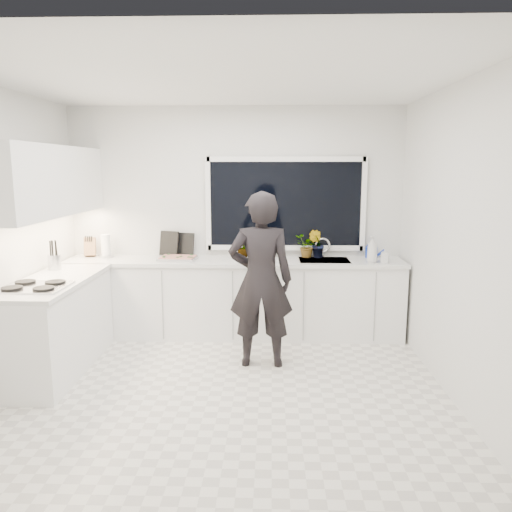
{
  "coord_description": "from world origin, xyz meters",
  "views": [
    {
      "loc": [
        0.43,
        -4.28,
        1.99
      ],
      "look_at": [
        0.29,
        0.4,
        1.15
      ],
      "focal_mm": 35.0,
      "sensor_mm": 36.0,
      "label": 1
    }
  ],
  "objects": [
    {
      "name": "floor",
      "position": [
        0.0,
        0.0,
        -0.01
      ],
      "size": [
        4.0,
        3.5,
        0.02
      ],
      "primitive_type": "cube",
      "color": "beige",
      "rests_on": "ground"
    },
    {
      "name": "wall_back",
      "position": [
        0.0,
        1.76,
        1.35
      ],
      "size": [
        4.0,
        0.02,
        2.7
      ],
      "primitive_type": "cube",
      "color": "white",
      "rests_on": "ground"
    },
    {
      "name": "wall_right",
      "position": [
        2.01,
        0.0,
        1.35
      ],
      "size": [
        0.02,
        3.5,
        2.7
      ],
      "primitive_type": "cube",
      "color": "white",
      "rests_on": "ground"
    },
    {
      "name": "ceiling",
      "position": [
        0.0,
        0.0,
        2.71
      ],
      "size": [
        4.0,
        3.5,
        0.02
      ],
      "primitive_type": "cube",
      "color": "white",
      "rests_on": "wall_back"
    },
    {
      "name": "window",
      "position": [
        0.6,
        1.73,
        1.55
      ],
      "size": [
        1.8,
        0.02,
        1.0
      ],
      "primitive_type": "cube",
      "color": "black",
      "rests_on": "wall_back"
    },
    {
      "name": "base_cabinets_back",
      "position": [
        0.0,
        1.45,
        0.44
      ],
      "size": [
        3.92,
        0.58,
        0.88
      ],
      "primitive_type": "cube",
      "color": "white",
      "rests_on": "floor"
    },
    {
      "name": "base_cabinets_left",
      "position": [
        -1.67,
        0.35,
        0.44
      ],
      "size": [
        0.58,
        1.6,
        0.88
      ],
      "primitive_type": "cube",
      "color": "white",
      "rests_on": "floor"
    },
    {
      "name": "countertop_back",
      "position": [
        0.0,
        1.44,
        0.9
      ],
      "size": [
        3.94,
        0.62,
        0.04
      ],
      "primitive_type": "cube",
      "color": "silver",
      "rests_on": "base_cabinets_back"
    },
    {
      "name": "countertop_left",
      "position": [
        -1.67,
        0.35,
        0.9
      ],
      "size": [
        0.62,
        1.6,
        0.04
      ],
      "primitive_type": "cube",
      "color": "silver",
      "rests_on": "base_cabinets_left"
    },
    {
      "name": "upper_cabinets",
      "position": [
        -1.79,
        0.7,
        1.85
      ],
      "size": [
        0.34,
        2.1,
        0.7
      ],
      "primitive_type": "cube",
      "color": "white",
      "rests_on": "wall_left"
    },
    {
      "name": "sink",
      "position": [
        1.05,
        1.45,
        0.87
      ],
      "size": [
        0.58,
        0.42,
        0.14
      ],
      "primitive_type": "cube",
      "color": "silver",
      "rests_on": "countertop_back"
    },
    {
      "name": "faucet",
      "position": [
        1.05,
        1.65,
        1.03
      ],
      "size": [
        0.03,
        0.03,
        0.22
      ],
      "primitive_type": "cylinder",
      "color": "silver",
      "rests_on": "countertop_back"
    },
    {
      "name": "stovetop",
      "position": [
        -1.69,
        -0.0,
        0.94
      ],
      "size": [
        0.56,
        0.48,
        0.03
      ],
      "primitive_type": "cube",
      "color": "black",
      "rests_on": "countertop_left"
    },
    {
      "name": "person",
      "position": [
        0.33,
        0.55,
        0.88
      ],
      "size": [
        0.65,
        0.43,
        1.76
      ],
      "primitive_type": "imported",
      "rotation": [
        0.0,
        0.0,
        3.16
      ],
      "color": "black",
      "rests_on": "floor"
    },
    {
      "name": "pizza_tray",
      "position": [
        -0.66,
        1.42,
        0.94
      ],
      "size": [
        0.45,
        0.35,
        0.03
      ],
      "primitive_type": "cube",
      "rotation": [
        0.0,
        0.0,
        -0.08
      ],
      "color": "silver",
      "rests_on": "countertop_back"
    },
    {
      "name": "pizza",
      "position": [
        -0.66,
        1.42,
        0.95
      ],
      "size": [
        0.41,
        0.31,
        0.01
      ],
      "primitive_type": "cube",
      "rotation": [
        0.0,
        0.0,
        -0.08
      ],
      "color": "red",
      "rests_on": "pizza_tray"
    },
    {
      "name": "watering_can",
      "position": [
        1.63,
        1.61,
        0.98
      ],
      "size": [
        0.17,
        0.17,
        0.13
      ],
      "primitive_type": "cylinder",
      "rotation": [
        0.0,
        0.0,
        -0.23
      ],
      "color": "#1231B0",
      "rests_on": "countertop_back"
    },
    {
      "name": "paper_towel_roll",
      "position": [
        -1.55,
        1.55,
        1.05
      ],
      "size": [
        0.14,
        0.14,
        0.26
      ],
      "primitive_type": "cylinder",
      "rotation": [
        0.0,
        0.0,
        -0.31
      ],
      "color": "white",
      "rests_on": "countertop_back"
    },
    {
      "name": "knife_block",
      "position": [
        -1.76,
        1.59,
        1.03
      ],
      "size": [
        0.15,
        0.12,
        0.22
      ],
      "primitive_type": "cube",
      "rotation": [
        0.0,
        0.0,
        0.21
      ],
      "color": "olive",
      "rests_on": "countertop_back"
    },
    {
      "name": "utensil_crock",
      "position": [
        -1.85,
        0.8,
        1.0
      ],
      "size": [
        0.15,
        0.15,
        0.16
      ],
      "primitive_type": "cylinder",
      "rotation": [
        0.0,
        0.0,
        -0.17
      ],
      "color": "#BCBDC1",
      "rests_on": "countertop_left"
    },
    {
      "name": "picture_frame_large",
      "position": [
        -0.61,
        1.69,
        1.06
      ],
      "size": [
        0.22,
        0.08,
        0.28
      ],
      "primitive_type": "cube",
      "rotation": [
        0.0,
        0.0,
        -0.29
      ],
      "color": "black",
      "rests_on": "countertop_back"
    },
    {
      "name": "picture_frame_small",
      "position": [
        -0.81,
        1.69,
        1.07
      ],
      "size": [
        0.24,
        0.11,
        0.3
      ],
      "primitive_type": "cube",
      "rotation": [
        0.0,
        0.0,
        -0.37
      ],
      "color": "black",
      "rests_on": "countertop_back"
    },
    {
      "name": "herb_plants",
      "position": [
        0.68,
        1.61,
        1.06
      ],
      "size": [
        1.09,
        0.31,
        0.33
      ],
      "color": "#26662D",
      "rests_on": "countertop_back"
    },
    {
      "name": "soap_bottles",
      "position": [
        1.6,
        1.3,
        1.06
      ],
      "size": [
        0.28,
        0.17,
        0.31
      ],
      "color": "#D8BF66",
      "rests_on": "countertop_back"
    }
  ]
}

